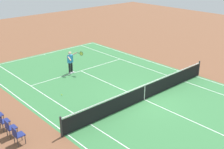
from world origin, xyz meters
The scene contains 9 objects.
ground_plane centered at (0.00, 0.00, 0.00)m, with size 60.00×60.00×0.00m, color brown.
court_slab centered at (0.00, 0.00, 0.00)m, with size 24.20×11.40×0.00m, color #387A42.
court_line_markings centered at (0.00, 0.00, 0.00)m, with size 23.85×11.05×0.01m.
tennis_net centered at (0.00, 0.00, 0.49)m, with size 0.10×11.70×1.08m.
tennis_player_near centered at (6.50, 0.77, 0.93)m, with size 0.98×0.88×1.70m.
tennis_ball centered at (3.81, 3.34, 0.03)m, with size 0.07×0.07×0.07m, color #CCE01E.
spectator_chair_0 centered at (0.82, 7.58, 0.52)m, with size 0.44×0.44×0.88m.
spectator_chair_1 centered at (1.62, 7.58, 0.52)m, with size 0.44×0.44×0.88m.
spectator_chair_2 centered at (2.42, 7.58, 0.52)m, with size 0.44×0.44×0.88m.
Camera 1 is at (-10.19, 11.78, 7.83)m, focal length 46.25 mm.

